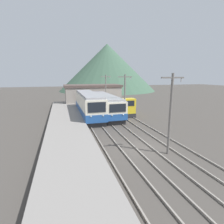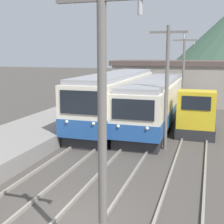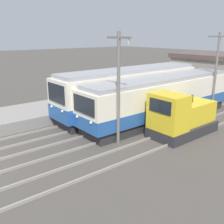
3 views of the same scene
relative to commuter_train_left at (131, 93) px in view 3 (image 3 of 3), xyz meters
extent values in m
cube|color=#28282B|center=(0.00, 0.01, -1.43)|extent=(2.58, 13.15, 0.70)
cube|color=silver|center=(0.00, 0.01, 0.35)|extent=(2.80, 13.70, 2.87)
cube|color=#235199|center=(0.00, 0.01, -0.56)|extent=(2.84, 13.74, 1.03)
cube|color=black|center=(0.00, -6.87, 0.93)|extent=(2.24, 0.06, 1.26)
sphere|color=silver|center=(-0.77, -6.88, -0.16)|extent=(0.18, 0.18, 0.18)
sphere|color=silver|center=(0.77, -6.88, -0.16)|extent=(0.18, 0.18, 0.18)
cube|color=#939399|center=(0.00, 0.01, 1.93)|extent=(2.46, 13.15, 0.28)
cube|color=#28282B|center=(2.80, 0.72, -1.43)|extent=(2.58, 13.82, 0.70)
cube|color=silver|center=(2.80, 0.72, 0.14)|extent=(2.80, 14.39, 2.44)
cube|color=#235199|center=(2.80, 0.72, -0.64)|extent=(2.84, 14.43, 0.88)
cube|color=black|center=(2.80, -6.51, 0.63)|extent=(2.24, 0.06, 1.07)
sphere|color=silver|center=(2.03, -6.52, -0.30)|extent=(0.18, 0.18, 0.18)
sphere|color=silver|center=(3.57, -6.52, -0.30)|extent=(0.18, 0.18, 0.18)
cube|color=#939399|center=(2.80, 0.72, 1.50)|extent=(2.46, 13.82, 0.28)
cube|color=#28282B|center=(5.80, -0.53, -1.43)|extent=(2.40, 4.91, 0.70)
cube|color=gold|center=(5.80, -2.19, 0.07)|extent=(2.28, 1.57, 2.30)
cube|color=black|center=(5.80, -3.00, 0.58)|extent=(1.68, 0.04, 0.83)
cube|color=gold|center=(5.80, 0.26, -0.38)|extent=(1.92, 3.24, 1.40)
cylinder|color=black|center=(5.80, 0.26, 0.57)|extent=(0.16, 0.16, 0.50)
cylinder|color=slate|center=(4.30, -5.01, 1.57)|extent=(0.20, 0.20, 6.70)
cube|color=slate|center=(4.30, -5.01, 4.57)|extent=(2.00, 0.12, 0.12)
cylinder|color=#B2B2B7|center=(5.10, -5.01, 4.37)|extent=(0.10, 0.10, 0.30)
cylinder|color=slate|center=(4.30, 5.57, 1.57)|extent=(0.20, 0.20, 6.70)
cube|color=slate|center=(4.30, 5.57, 4.57)|extent=(2.00, 0.12, 0.12)
camera|label=1|loc=(-4.11, -27.53, 4.71)|focal=28.00mm
camera|label=2|loc=(6.48, -21.85, 3.47)|focal=50.00mm
camera|label=3|loc=(15.79, -14.78, 4.75)|focal=42.00mm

